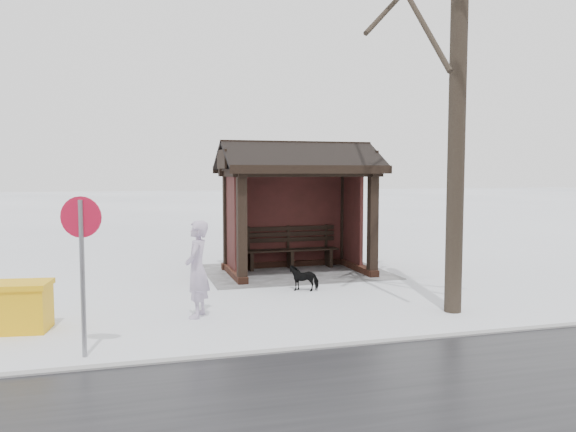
# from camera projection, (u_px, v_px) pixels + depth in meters

# --- Properties ---
(ground) EXTENTS (120.00, 120.00, 0.00)m
(ground) POSITION_uv_depth(u_px,v_px,m) (298.00, 273.00, 13.18)
(ground) COLOR white
(ground) RESTS_ON ground
(kerb) EXTENTS (120.00, 0.15, 0.06)m
(kerb) POSITION_uv_depth(u_px,v_px,m) (410.00, 340.00, 7.91)
(kerb) COLOR gray
(kerb) RESTS_ON ground
(trampled_patch) EXTENTS (4.20, 3.20, 0.02)m
(trampled_patch) POSITION_uv_depth(u_px,v_px,m) (295.00, 271.00, 13.37)
(trampled_patch) COLOR gray
(trampled_patch) RESTS_ON ground
(bus_shelter) EXTENTS (3.60, 2.40, 3.09)m
(bus_shelter) POSITION_uv_depth(u_px,v_px,m) (296.00, 181.00, 13.17)
(bus_shelter) COLOR #3A1E15
(bus_shelter) RESTS_ON ground
(pedestrian) EXTENTS (0.57, 0.68, 1.59)m
(pedestrian) POSITION_uv_depth(u_px,v_px,m) (197.00, 269.00, 9.15)
(pedestrian) COLOR #B2A3BF
(pedestrian) RESTS_ON ground
(dog) EXTENTS (0.65, 0.47, 0.50)m
(dog) POSITION_uv_depth(u_px,v_px,m) (304.00, 278.00, 11.28)
(dog) COLOR black
(dog) RESTS_ON ground
(grit_bin) EXTENTS (1.04, 0.78, 0.74)m
(grit_bin) POSITION_uv_depth(u_px,v_px,m) (17.00, 306.00, 8.37)
(grit_bin) COLOR #E4A50D
(grit_bin) RESTS_ON ground
(road_sign) EXTENTS (0.51, 0.20, 2.07)m
(road_sign) POSITION_uv_depth(u_px,v_px,m) (82.00, 240.00, 7.12)
(road_sign) COLOR gray
(road_sign) RESTS_ON ground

